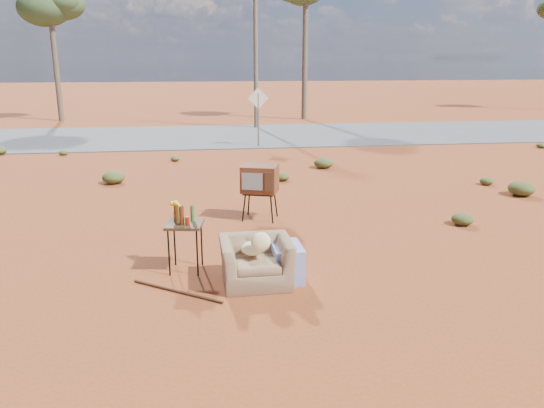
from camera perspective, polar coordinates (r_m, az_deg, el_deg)
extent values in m
plane|color=#933C1D|center=(8.44, -2.67, -7.17)|extent=(140.00, 140.00, 0.00)
cube|color=#565659|center=(23.00, -6.04, 7.30)|extent=(140.00, 7.00, 0.04)
imported|color=#7F6245|center=(7.83, -1.74, -5.41)|extent=(1.06, 0.70, 0.91)
ellipsoid|color=#F3DF95|center=(7.84, -2.14, -4.80)|extent=(0.33, 0.33, 0.19)
ellipsoid|color=#F3DF95|center=(7.59, -1.22, -4.10)|extent=(0.29, 0.14, 0.29)
cube|color=navy|center=(8.06, 1.61, -6.23)|extent=(0.45, 0.69, 0.53)
cube|color=black|center=(10.89, -1.31, 1.25)|extent=(0.75, 0.65, 0.03)
cylinder|color=black|center=(10.82, -3.04, -0.43)|extent=(0.04, 0.04, 0.57)
cylinder|color=black|center=(10.70, -0.04, -0.59)|extent=(0.04, 0.04, 0.57)
cylinder|color=black|center=(11.24, -2.50, 0.18)|extent=(0.04, 0.04, 0.57)
cylinder|color=black|center=(11.12, 0.39, 0.03)|extent=(0.04, 0.04, 0.57)
cube|color=#5F2D17|center=(10.83, -1.32, 2.74)|extent=(0.84, 0.74, 0.55)
cube|color=gray|center=(10.58, -2.16, 2.43)|extent=(0.41, 0.15, 0.34)
cube|color=#472D19|center=(10.51, -0.34, 2.35)|extent=(0.16, 0.07, 0.39)
cube|color=#3D2A16|center=(8.29, -9.39, -2.17)|extent=(0.62, 0.62, 0.04)
cylinder|color=black|center=(8.26, -11.03, -5.12)|extent=(0.03, 0.03, 0.76)
cylinder|color=black|center=(8.18, -8.05, -5.20)|extent=(0.03, 0.03, 0.76)
cylinder|color=black|center=(8.66, -10.43, -4.12)|extent=(0.03, 0.03, 0.76)
cylinder|color=black|center=(8.58, -7.58, -4.18)|extent=(0.03, 0.03, 0.76)
cylinder|color=#46260B|center=(8.32, -10.25, -0.98)|extent=(0.08, 0.08, 0.28)
cylinder|color=#46260B|center=(8.17, -9.70, -1.19)|extent=(0.07, 0.07, 0.30)
cylinder|color=#325F29|center=(8.33, -8.56, -0.96)|extent=(0.07, 0.07, 0.26)
cylinder|color=#A9270D|center=(8.15, -9.10, -1.79)|extent=(0.07, 0.07, 0.14)
cylinder|color=silver|center=(8.45, -10.30, -1.19)|extent=(0.09, 0.09, 0.15)
ellipsoid|color=yellow|center=(8.40, -10.35, -0.11)|extent=(0.17, 0.17, 0.13)
cylinder|color=#4A2813|center=(7.79, -10.19, -9.22)|extent=(1.30, 0.94, 0.04)
cylinder|color=brown|center=(20.00, -1.49, 9.00)|extent=(0.06, 0.06, 2.00)
cube|color=silver|center=(19.93, -1.50, 11.29)|extent=(0.78, 0.04, 0.78)
cylinder|color=brown|center=(30.65, -22.25, 13.89)|extent=(0.28, 0.28, 6.00)
ellipsoid|color=#3E572D|center=(30.74, -22.74, 18.53)|extent=(3.20, 3.20, 2.20)
cylinder|color=brown|center=(29.31, 3.56, 15.92)|extent=(0.28, 0.28, 7.00)
cylinder|color=brown|center=(25.41, -1.78, 17.14)|extent=(0.20, 0.20, 8.00)
ellipsoid|color=#4A5625|center=(11.30, 19.81, -1.52)|extent=(0.44, 0.44, 0.24)
ellipsoid|color=#4A5625|center=(14.78, -16.67, 2.77)|extent=(0.60, 0.60, 0.33)
ellipsoid|color=#4A5625|center=(15.11, 22.09, 2.29)|extent=(0.36, 0.36, 0.20)
ellipsoid|color=#4A5625|center=(16.52, 5.95, 4.44)|extent=(0.40, 0.40, 0.22)
ellipsoid|color=#4A5625|center=(17.57, -10.37, 4.83)|extent=(0.30, 0.30, 0.17)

